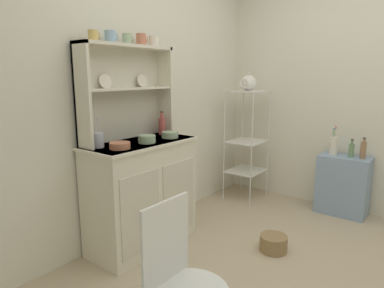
# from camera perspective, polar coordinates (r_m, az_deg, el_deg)

# --- Properties ---
(wall_back) EXTENTS (3.84, 0.05, 2.50)m
(wall_back) POSITION_cam_1_polar(r_m,az_deg,el_deg) (3.05, -8.59, 8.59)
(wall_back) COLOR silver
(wall_back) RESTS_ON ground
(wall_right) EXTENTS (0.05, 3.84, 2.50)m
(wall_right) POSITION_cam_1_polar(r_m,az_deg,el_deg) (3.77, 29.35, 7.80)
(wall_right) COLOR silver
(wall_right) RESTS_ON ground
(hutch_cabinet) EXTENTS (0.94, 0.45, 0.88)m
(hutch_cabinet) POSITION_cam_1_polar(r_m,az_deg,el_deg) (2.84, -8.41, -8.12)
(hutch_cabinet) COLOR silver
(hutch_cabinet) RESTS_ON ground
(hutch_shelf_unit) EXTENTS (0.87, 0.18, 0.75)m
(hutch_shelf_unit) POSITION_cam_1_polar(r_m,az_deg,el_deg) (2.80, -11.28, 9.54)
(hutch_shelf_unit) COLOR beige
(hutch_shelf_unit) RESTS_ON hutch_cabinet
(bakers_rack) EXTENTS (0.42, 0.36, 1.23)m
(bakers_rack) POSITION_cam_1_polar(r_m,az_deg,el_deg) (3.85, 9.23, 1.67)
(bakers_rack) COLOR silver
(bakers_rack) RESTS_ON ground
(side_shelf_blue) EXTENTS (0.28, 0.48, 0.60)m
(side_shelf_blue) POSITION_cam_1_polar(r_m,az_deg,el_deg) (3.79, 24.06, -6.35)
(side_shelf_blue) COLOR #849EBC
(side_shelf_blue) RESTS_ON ground
(wire_chair) EXTENTS (0.36, 0.36, 0.85)m
(wire_chair) POSITION_cam_1_polar(r_m,az_deg,el_deg) (1.64, -2.15, -21.07)
(wire_chair) COLOR white
(wire_chair) RESTS_ON ground
(floor_basket) EXTENTS (0.22, 0.22, 0.13)m
(floor_basket) POSITION_cam_1_polar(r_m,az_deg,el_deg) (2.93, 13.55, -15.94)
(floor_basket) COLOR #93754C
(floor_basket) RESTS_ON ground
(cup_gold_0) EXTENTS (0.08, 0.07, 0.08)m
(cup_gold_0) POSITION_cam_1_polar(r_m,az_deg,el_deg) (2.59, -16.31, 17.12)
(cup_gold_0) COLOR #DBB760
(cup_gold_0) RESTS_ON hutch_shelf_unit
(cup_sky_1) EXTENTS (0.10, 0.08, 0.09)m
(cup_sky_1) POSITION_cam_1_polar(r_m,az_deg,el_deg) (2.68, -13.58, 17.16)
(cup_sky_1) COLOR #8EB2D1
(cup_sky_1) RESTS_ON hutch_shelf_unit
(cup_sage_2) EXTENTS (0.08, 0.07, 0.08)m
(cup_sage_2) POSITION_cam_1_polar(r_m,az_deg,el_deg) (2.78, -10.87, 16.99)
(cup_sage_2) COLOR #9EB78E
(cup_sage_2) RESTS_ON hutch_shelf_unit
(cup_terracotta_3) EXTENTS (0.09, 0.08, 0.09)m
(cup_terracotta_3) POSITION_cam_1_polar(r_m,az_deg,el_deg) (2.89, -8.53, 16.99)
(cup_terracotta_3) COLOR #C67556
(cup_terracotta_3) RESTS_ON hutch_shelf_unit
(cup_cream_4) EXTENTS (0.10, 0.08, 0.09)m
(cup_cream_4) POSITION_cam_1_polar(r_m,az_deg,el_deg) (2.99, -6.44, 16.81)
(cup_cream_4) COLOR silver
(cup_cream_4) RESTS_ON hutch_shelf_unit
(bowl_mixing_large) EXTENTS (0.15, 0.15, 0.05)m
(bowl_mixing_large) POSITION_cam_1_polar(r_m,az_deg,el_deg) (2.49, -12.06, -0.26)
(bowl_mixing_large) COLOR #C67556
(bowl_mixing_large) RESTS_ON hutch_cabinet
(bowl_floral_medium) EXTENTS (0.14, 0.14, 0.06)m
(bowl_floral_medium) POSITION_cam_1_polar(r_m,az_deg,el_deg) (2.67, -7.60, 0.84)
(bowl_floral_medium) COLOR #9EB78E
(bowl_floral_medium) RESTS_ON hutch_cabinet
(bowl_cream_small) EXTENTS (0.14, 0.14, 0.05)m
(bowl_cream_small) POSITION_cam_1_polar(r_m,az_deg,el_deg) (2.86, -3.72, 1.57)
(bowl_cream_small) COLOR #9EB78E
(bowl_cream_small) RESTS_ON hutch_cabinet
(jam_bottle) EXTENTS (0.06, 0.06, 0.21)m
(jam_bottle) POSITION_cam_1_polar(r_m,az_deg,el_deg) (3.01, -5.09, 3.13)
(jam_bottle) COLOR #B74C47
(jam_bottle) RESTS_ON hutch_cabinet
(utensil_jar) EXTENTS (0.08, 0.08, 0.24)m
(utensil_jar) POSITION_cam_1_polar(r_m,az_deg,el_deg) (2.56, -15.52, 0.69)
(utensil_jar) COLOR #B2B7C6
(utensil_jar) RESTS_ON hutch_cabinet
(porcelain_teapot) EXTENTS (0.26, 0.17, 0.19)m
(porcelain_teapot) POSITION_cam_1_polar(r_m,az_deg,el_deg) (3.80, 9.50, 10.13)
(porcelain_teapot) COLOR white
(porcelain_teapot) RESTS_ON bakers_rack
(flower_vase) EXTENTS (0.08, 0.08, 0.29)m
(flower_vase) POSITION_cam_1_polar(r_m,az_deg,el_deg) (3.72, 22.78, -0.12)
(flower_vase) COLOR silver
(flower_vase) RESTS_ON side_shelf_blue
(oil_bottle) EXTENTS (0.05, 0.05, 0.18)m
(oil_bottle) POSITION_cam_1_polar(r_m,az_deg,el_deg) (3.69, 25.26, -0.91)
(oil_bottle) COLOR #6B8C60
(oil_bottle) RESTS_ON side_shelf_blue
(vinegar_bottle) EXTENTS (0.05, 0.05, 0.21)m
(vinegar_bottle) POSITION_cam_1_polar(r_m,az_deg,el_deg) (3.67, 26.88, -0.87)
(vinegar_bottle) COLOR #99704C
(vinegar_bottle) RESTS_ON side_shelf_blue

